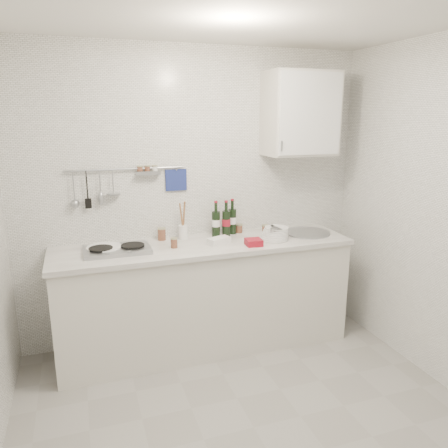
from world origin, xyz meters
The scene contains 16 objects.
floor centered at (0.00, 0.00, 0.00)m, with size 3.00×3.00×0.00m, color gray.
ceiling centered at (0.00, 0.00, 2.50)m, with size 3.00×3.00×0.00m, color silver.
back_wall centered at (0.00, 1.40, 1.25)m, with size 3.00×0.02×2.50m, color silver.
counter centered at (0.01, 1.10, 0.43)m, with size 2.44×0.64×0.96m.
wall_rail centered at (-0.60, 1.37, 1.43)m, with size 0.98×0.09×0.34m.
wall_cabinet centered at (0.90, 1.22, 1.95)m, with size 0.60×0.38×0.70m.
plate_stack_hob centered at (-0.80, 1.14, 0.94)m, with size 0.28×0.28×0.04m.
plate_stack_sink centered at (0.60, 1.03, 0.97)m, with size 0.26×0.25×0.11m.
wine_bottles centered at (0.24, 1.28, 1.07)m, with size 0.24×0.13×0.31m.
butter_dish centered at (0.11, 1.04, 0.95)m, with size 0.18×0.09×0.06m, color white.
strawberry_punnet centered at (0.36, 0.91, 0.95)m, with size 0.13×0.13×0.05m, color #A91225.
utensil_crock centered at (-0.13, 1.28, 1.00)m, with size 0.08×0.08×0.33m.
jar_a centered at (-0.31, 1.31, 0.97)m, with size 0.07×0.07×0.11m.
jar_b centered at (0.39, 1.33, 0.96)m, with size 0.07×0.07×0.08m.
jar_c centered at (0.58, 1.18, 0.96)m, with size 0.07×0.07×0.09m.
jar_d centered at (-0.26, 1.06, 0.96)m, with size 0.06×0.06×0.08m.
Camera 1 is at (-0.95, -2.20, 1.95)m, focal length 35.00 mm.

